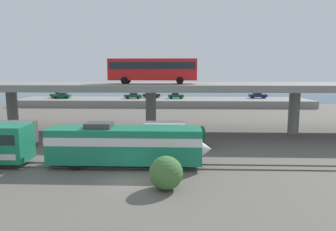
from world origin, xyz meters
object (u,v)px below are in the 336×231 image
object	(u,v)px
parked_car_1	(133,96)
parked_car_3	(62,95)
service_truck_west	(7,133)
parked_car_5	(152,95)
parked_car_0	(176,96)
service_truck_east	(173,134)
train_locomotive	(133,144)
parked_car_4	(258,95)
transit_bus_on_overpass	(153,69)
parked_car_2	(59,95)

from	to	relation	value
parked_car_1	parked_car_3	xyz separation A→B (m)	(-18.61, -0.24, 0.00)
service_truck_west	parked_car_3	size ratio (longest dim) A/B	1.58
parked_car_3	parked_car_1	bearing A→B (deg)	-179.26
parked_car_5	parked_car_3	bearing A→B (deg)	-172.76
parked_car_0	service_truck_east	bearing A→B (deg)	-89.88
train_locomotive	parked_car_5	xyz separation A→B (m)	(-3.05, 53.59, 0.33)
parked_car_3	parked_car_5	xyz separation A→B (m)	(23.11, 2.94, 0.00)
parked_car_4	parked_car_5	world-z (taller)	same
transit_bus_on_overpass	parked_car_1	size ratio (longest dim) A/B	2.75
parked_car_1	parked_car_2	xyz separation A→B (m)	(-20.22, 2.04, 0.00)
parked_car_1	parked_car_2	size ratio (longest dim) A/B	0.98
parked_car_2	parked_car_5	xyz separation A→B (m)	(24.72, 0.66, 0.00)
parked_car_4	parked_car_5	bearing A→B (deg)	179.15
parked_car_1	parked_car_5	distance (m)	5.25
parked_car_2	parked_car_1	bearing A→B (deg)	174.24
parked_car_0	parked_car_1	bearing A→B (deg)	-177.93
service_truck_east	parked_car_3	distance (m)	52.91
parked_car_3	service_truck_east	bearing A→B (deg)	124.22
transit_bus_on_overpass	parked_car_3	bearing A→B (deg)	-53.31
train_locomotive	service_truck_east	world-z (taller)	train_locomotive
parked_car_1	parked_car_4	world-z (taller)	same
train_locomotive	parked_car_2	bearing A→B (deg)	117.69
train_locomotive	parked_car_1	bearing A→B (deg)	98.44
parked_car_0	parked_car_1	xyz separation A→B (m)	(-11.05, -0.40, 0.00)
parked_car_4	parked_car_2	bearing A→B (deg)	-179.73
train_locomotive	parked_car_1	size ratio (longest dim) A/B	3.46
transit_bus_on_overpass	service_truck_west	distance (m)	19.77
parked_car_2	train_locomotive	bearing A→B (deg)	117.69
train_locomotive	parked_car_3	bearing A→B (deg)	117.32
service_truck_east	parked_car_5	world-z (taller)	parked_car_5
transit_bus_on_overpass	parked_car_0	size ratio (longest dim) A/B	2.99
train_locomotive	parked_car_5	size ratio (longest dim) A/B	3.28
train_locomotive	transit_bus_on_overpass	distance (m)	16.25
train_locomotive	parked_car_3	xyz separation A→B (m)	(-26.16, 50.65, 0.33)
train_locomotive	parked_car_4	xyz separation A→B (m)	(24.96, 53.17, 0.33)
service_truck_east	parked_car_2	world-z (taller)	parked_car_2
service_truck_west	parked_car_1	xyz separation A→B (m)	(8.34, 43.98, 0.88)
service_truck_west	parked_car_2	distance (m)	47.54
parked_car_2	parked_car_4	bearing A→B (deg)	-179.73
transit_bus_on_overpass	parked_car_1	bearing A→B (deg)	-77.24
service_truck_east	parked_car_1	xyz separation A→B (m)	(-11.14, 43.98, 0.88)
service_truck_west	parked_car_5	world-z (taller)	parked_car_5
transit_bus_on_overpass	parked_car_3	size ratio (longest dim) A/B	2.78
train_locomotive	parked_car_4	distance (m)	58.74
parked_car_0	parked_car_4	size ratio (longest dim) A/B	0.88
train_locomotive	service_truck_east	bearing A→B (deg)	62.55
parked_car_2	parked_car_5	size ratio (longest dim) A/B	0.97
parked_car_1	parked_car_3	distance (m)	18.62
transit_bus_on_overpass	parked_car_4	xyz separation A→B (m)	(24.31, 38.52, -6.66)
parked_car_0	parked_car_5	bearing A→B (deg)	160.65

